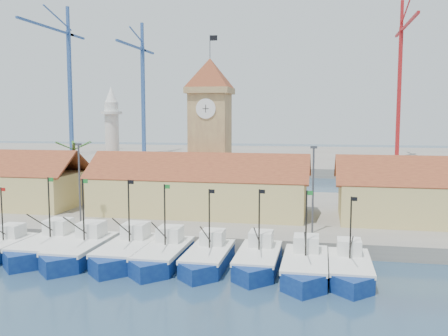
# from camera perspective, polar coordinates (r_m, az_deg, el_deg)

# --- Properties ---
(ground) EXTENTS (400.00, 400.00, 0.00)m
(ground) POSITION_cam_1_polar(r_m,az_deg,el_deg) (44.43, -9.10, -11.91)
(ground) COLOR #1B2E49
(ground) RESTS_ON ground
(quay) EXTENTS (140.00, 32.00, 1.50)m
(quay) POSITION_cam_1_polar(r_m,az_deg,el_deg) (66.57, -1.95, -5.13)
(quay) COLOR gray
(quay) RESTS_ON ground
(terminal) EXTENTS (240.00, 80.00, 2.00)m
(terminal) POSITION_cam_1_polar(r_m,az_deg,el_deg) (150.87, 5.45, 1.20)
(terminal) COLOR gray
(terminal) RESTS_ON ground
(boat_2) EXTENTS (3.90, 10.67, 8.07)m
(boat_2) POSITION_cam_1_polar(r_m,az_deg,el_deg) (51.82, -19.76, -8.63)
(boat_2) COLOR navy
(boat_2) RESTS_ON ground
(boat_3) EXTENTS (3.90, 10.69, 8.09)m
(boat_3) POSITION_cam_1_polar(r_m,az_deg,el_deg) (49.50, -16.17, -9.19)
(boat_3) COLOR navy
(boat_3) RESTS_ON ground
(boat_4) EXTENTS (3.90, 10.67, 8.07)m
(boat_4) POSITION_cam_1_polar(r_m,az_deg,el_deg) (47.98, -11.17, -9.55)
(boat_4) COLOR navy
(boat_4) RESTS_ON ground
(boat_5) EXTENTS (3.74, 10.25, 7.76)m
(boat_5) POSITION_cam_1_polar(r_m,az_deg,el_deg) (46.54, -7.09, -10.02)
(boat_5) COLOR navy
(boat_5) RESTS_ON ground
(boat_6) EXTENTS (3.58, 9.80, 7.42)m
(boat_6) POSITION_cam_1_polar(r_m,az_deg,el_deg) (45.50, -1.93, -10.40)
(boat_6) COLOR navy
(boat_6) RESTS_ON ground
(boat_7) EXTENTS (3.62, 9.91, 7.50)m
(boat_7) POSITION_cam_1_polar(r_m,az_deg,el_deg) (44.95, 3.86, -10.60)
(boat_7) COLOR navy
(boat_7) RESTS_ON ground
(boat_8) EXTENTS (3.73, 10.21, 7.72)m
(boat_8) POSITION_cam_1_polar(r_m,az_deg,el_deg) (43.36, 9.24, -11.26)
(boat_8) COLOR navy
(boat_8) RESTS_ON ground
(boat_9) EXTENTS (3.50, 9.58, 7.25)m
(boat_9) POSITION_cam_1_polar(r_m,az_deg,el_deg) (43.71, 14.21, -11.30)
(boat_9) COLOR navy
(boat_9) RESTS_ON ground
(hall_center) EXTENTS (27.04, 10.13, 7.61)m
(hall_center) POSITION_cam_1_polar(r_m,az_deg,el_deg) (62.17, -2.79, -2.90)
(hall_center) COLOR tan
(hall_center) RESTS_ON quay
(clock_tower) EXTENTS (5.80, 5.80, 22.70)m
(clock_tower) POSITION_cam_1_polar(r_m,az_deg,el_deg) (67.28, -1.59, 4.61)
(clock_tower) COLOR tan
(clock_tower) RESTS_ON quay
(minaret) EXTENTS (3.00, 3.00, 16.30)m
(minaret) POSITION_cam_1_polar(r_m,az_deg,el_deg) (73.99, -12.66, 2.86)
(minaret) COLOR silver
(minaret) RESTS_ON quay
(palm_tree) EXTENTS (5.60, 5.03, 8.39)m
(palm_tree) POSITION_cam_1_polar(r_m,az_deg,el_deg) (74.63, -16.73, 0.10)
(palm_tree) COLOR brown
(palm_tree) RESTS_ON quay
(lamp_posts) EXTENTS (80.70, 0.25, 9.03)m
(lamp_posts) POSITION_cam_1_polar(r_m,az_deg,el_deg) (54.03, -4.33, -1.59)
(lamp_posts) COLOR #3F3F44
(lamp_posts) RESTS_ON quay
(crane_blue_far) EXTENTS (1.00, 36.08, 44.13)m
(crane_blue_far) POSITION_cam_1_polar(r_m,az_deg,el_deg) (159.49, -17.56, 10.48)
(crane_blue_far) COLOR #2F518F
(crane_blue_far) RESTS_ON terminal
(crane_blue_near) EXTENTS (1.00, 29.70, 39.69)m
(crane_blue_near) POSITION_cam_1_polar(r_m,az_deg,el_deg) (156.69, -9.39, 9.67)
(crane_blue_near) COLOR #2F518F
(crane_blue_near) RESTS_ON terminal
(crane_red_right) EXTENTS (1.00, 35.00, 42.45)m
(crane_red_right) POSITION_cam_1_polar(r_m,az_deg,el_deg) (144.84, 19.56, 10.49)
(crane_red_right) COLOR #A91A1B
(crane_red_right) RESTS_ON terminal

